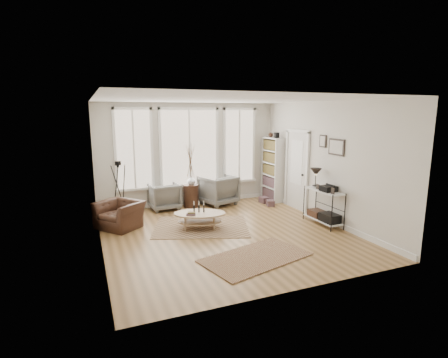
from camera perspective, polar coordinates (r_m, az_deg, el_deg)
name	(u,v)px	position (r m, az deg, el deg)	size (l,w,h in m)	color
room	(226,169)	(7.52, 0.37, 1.58)	(5.50, 5.54, 2.90)	#A07847
bay_window	(190,149)	(10.00, -5.65, 4.90)	(4.14, 0.12, 2.24)	tan
door	(297,169)	(9.74, 11.79, 1.68)	(0.09, 1.06, 2.22)	silver
bookcase	(273,169)	(10.60, 7.92, 1.62)	(0.31, 0.85, 2.06)	white
low_shelf	(323,203)	(8.61, 15.92, -3.86)	(0.38, 1.08, 1.30)	white
wall_art	(333,145)	(8.52, 17.33, 5.24)	(0.04, 0.88, 0.44)	black
rug_main	(201,227)	(8.26, -3.71, -7.75)	(2.15, 1.61, 0.01)	brown
rug_runner	(256,257)	(6.61, 5.18, -12.60)	(1.96, 1.09, 0.01)	brown
coffee_table	(199,216)	(8.06, -4.03, -6.08)	(1.36, 1.10, 0.54)	tan
armchair_left	(164,196)	(9.75, -9.78, -2.79)	(0.78, 0.80, 0.73)	slate
armchair_right	(218,190)	(10.11, -0.96, -1.79)	(0.90, 0.93, 0.85)	slate
side_table	(191,177)	(9.79, -5.46, 0.34)	(0.43, 0.43, 1.79)	#3B2218
vase	(191,180)	(9.83, -5.35, -0.20)	(0.23, 0.23, 0.24)	silver
accent_chair	(120,215)	(8.46, -16.68, -5.60)	(0.83, 0.95, 0.61)	#3B2218
tripod_camera	(119,191)	(9.25, -16.71, -1.95)	(0.50, 0.50, 1.43)	black
book_stack_near	(264,200)	(10.41, 6.54, -3.40)	(0.21, 0.27, 0.17)	brown
book_stack_far	(270,203)	(10.08, 7.58, -3.91)	(0.20, 0.26, 0.17)	brown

